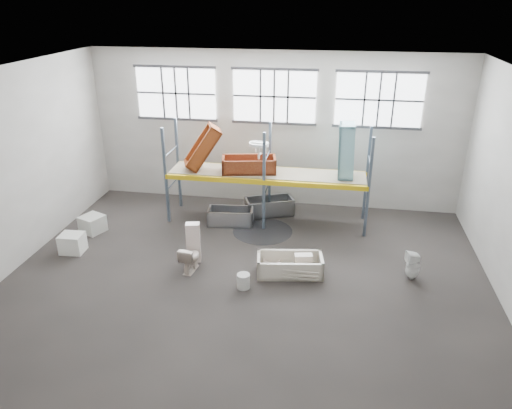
% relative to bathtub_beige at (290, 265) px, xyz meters
% --- Properties ---
extents(floor, '(12.00, 10.00, 0.10)m').
position_rel_bathtub_beige_xyz_m(floor, '(-1.04, -0.47, -0.29)').
color(floor, '#423B38').
rests_on(floor, ground).
extents(ceiling, '(12.00, 10.00, 0.10)m').
position_rel_bathtub_beige_xyz_m(ceiling, '(-1.04, -0.47, 4.81)').
color(ceiling, silver).
rests_on(ceiling, ground).
extents(wall_back, '(12.00, 0.10, 5.00)m').
position_rel_bathtub_beige_xyz_m(wall_back, '(-1.04, 4.58, 2.26)').
color(wall_back, '#A5A19A').
rests_on(wall_back, ground).
extents(wall_front, '(12.00, 0.10, 5.00)m').
position_rel_bathtub_beige_xyz_m(wall_front, '(-1.04, -5.52, 2.26)').
color(wall_front, '#A5A19A').
rests_on(wall_front, ground).
extents(wall_left, '(0.10, 10.00, 5.00)m').
position_rel_bathtub_beige_xyz_m(wall_left, '(-7.09, -0.47, 2.26)').
color(wall_left, '#9F9B92').
rests_on(wall_left, ground).
extents(window_left, '(2.60, 0.04, 1.60)m').
position_rel_bathtub_beige_xyz_m(window_left, '(-4.24, 4.47, 3.36)').
color(window_left, white).
rests_on(window_left, wall_back).
extents(window_mid, '(2.60, 0.04, 1.60)m').
position_rel_bathtub_beige_xyz_m(window_mid, '(-1.04, 4.47, 3.36)').
color(window_mid, white).
rests_on(window_mid, wall_back).
extents(window_right, '(2.60, 0.04, 1.60)m').
position_rel_bathtub_beige_xyz_m(window_right, '(2.16, 4.47, 3.36)').
color(window_right, white).
rests_on(window_right, wall_back).
extents(rack_upright_la, '(0.08, 0.08, 3.00)m').
position_rel_bathtub_beige_xyz_m(rack_upright_la, '(-4.04, 2.43, 1.26)').
color(rack_upright_la, slate).
rests_on(rack_upright_la, floor).
extents(rack_upright_lb, '(0.08, 0.08, 3.00)m').
position_rel_bathtub_beige_xyz_m(rack_upright_lb, '(-4.04, 3.63, 1.26)').
color(rack_upright_lb, slate).
rests_on(rack_upright_lb, floor).
extents(rack_upright_ma, '(0.08, 0.08, 3.00)m').
position_rel_bathtub_beige_xyz_m(rack_upright_ma, '(-1.04, 2.43, 1.26)').
color(rack_upright_ma, slate).
rests_on(rack_upright_ma, floor).
extents(rack_upright_mb, '(0.08, 0.08, 3.00)m').
position_rel_bathtub_beige_xyz_m(rack_upright_mb, '(-1.04, 3.63, 1.26)').
color(rack_upright_mb, slate).
rests_on(rack_upright_mb, floor).
extents(rack_upright_ra, '(0.08, 0.08, 3.00)m').
position_rel_bathtub_beige_xyz_m(rack_upright_ra, '(1.96, 2.43, 1.26)').
color(rack_upright_ra, slate).
rests_on(rack_upright_ra, floor).
extents(rack_upright_rb, '(0.08, 0.08, 3.00)m').
position_rel_bathtub_beige_xyz_m(rack_upright_rb, '(1.96, 3.63, 1.26)').
color(rack_upright_rb, slate).
rests_on(rack_upright_rb, floor).
extents(rack_beam_front, '(6.00, 0.10, 0.14)m').
position_rel_bathtub_beige_xyz_m(rack_beam_front, '(-1.04, 2.43, 1.26)').
color(rack_beam_front, yellow).
rests_on(rack_beam_front, floor).
extents(rack_beam_back, '(6.00, 0.10, 0.14)m').
position_rel_bathtub_beige_xyz_m(rack_beam_back, '(-1.04, 3.63, 1.26)').
color(rack_beam_back, yellow).
rests_on(rack_beam_back, floor).
extents(shelf_deck, '(5.90, 1.10, 0.03)m').
position_rel_bathtub_beige_xyz_m(shelf_deck, '(-1.04, 3.03, 1.34)').
color(shelf_deck, gray).
rests_on(shelf_deck, floor).
extents(wet_patch, '(1.80, 1.80, 0.00)m').
position_rel_bathtub_beige_xyz_m(wet_patch, '(-1.04, 2.23, -0.24)').
color(wet_patch, black).
rests_on(wet_patch, floor).
extents(bathtub_beige, '(1.75, 1.02, 0.49)m').
position_rel_bathtub_beige_xyz_m(bathtub_beige, '(0.00, 0.00, 0.00)').
color(bathtub_beige, beige).
rests_on(bathtub_beige, floor).
extents(cistern_spare, '(0.48, 0.29, 0.43)m').
position_rel_bathtub_beige_xyz_m(cistern_spare, '(0.33, 0.15, 0.04)').
color(cistern_spare, '#F0DAC7').
rests_on(cistern_spare, bathtub_beige).
extents(sink_in_tub, '(0.60, 0.60, 0.16)m').
position_rel_bathtub_beige_xyz_m(sink_in_tub, '(-0.47, 0.17, -0.08)').
color(sink_in_tub, beige).
rests_on(sink_in_tub, bathtub_beige).
extents(toilet_beige, '(0.49, 0.74, 0.71)m').
position_rel_bathtub_beige_xyz_m(toilet_beige, '(-2.54, -0.27, 0.11)').
color(toilet_beige, beige).
rests_on(toilet_beige, floor).
extents(cistern_tall, '(0.40, 0.30, 1.11)m').
position_rel_bathtub_beige_xyz_m(cistern_tall, '(-2.58, 0.21, 0.31)').
color(cistern_tall, beige).
rests_on(cistern_tall, floor).
extents(toilet_white, '(0.42, 0.41, 0.75)m').
position_rel_bathtub_beige_xyz_m(toilet_white, '(3.04, 0.26, 0.13)').
color(toilet_white, white).
rests_on(toilet_white, floor).
extents(steel_tub_left, '(1.43, 0.77, 0.50)m').
position_rel_bathtub_beige_xyz_m(steel_tub_left, '(-2.10, 2.56, 0.01)').
color(steel_tub_left, '#B4B6BC').
rests_on(steel_tub_left, floor).
extents(steel_tub_right, '(1.66, 1.21, 0.55)m').
position_rel_bathtub_beige_xyz_m(steel_tub_right, '(-1.02, 3.46, 0.03)').
color(steel_tub_right, '#A4A7AA').
rests_on(steel_tub_right, floor).
extents(rust_tub_flat, '(1.73, 1.06, 0.45)m').
position_rel_bathtub_beige_xyz_m(rust_tub_flat, '(-1.59, 3.00, 1.58)').
color(rust_tub_flat, brown).
rests_on(rust_tub_flat, shelf_deck).
extents(rust_tub_tilted, '(1.33, 1.05, 1.42)m').
position_rel_bathtub_beige_xyz_m(rust_tub_tilted, '(-3.00, 2.98, 2.05)').
color(rust_tub_tilted, '#9A3D0D').
rests_on(rust_tub_tilted, shelf_deck).
extents(sink_on_shelf, '(0.63, 0.52, 0.52)m').
position_rel_bathtub_beige_xyz_m(sink_on_shelf, '(-1.27, 2.84, 1.85)').
color(sink_on_shelf, white).
rests_on(sink_on_shelf, rust_tub_flat).
extents(blue_tub_upright, '(0.51, 0.75, 1.60)m').
position_rel_bathtub_beige_xyz_m(blue_tub_upright, '(1.27, 3.04, 2.15)').
color(blue_tub_upright, '#83BECA').
rests_on(blue_tub_upright, shelf_deck).
extents(bucket, '(0.34, 0.34, 0.37)m').
position_rel_bathtub_beige_xyz_m(bucket, '(-1.04, -0.83, -0.06)').
color(bucket, beige).
rests_on(bucket, floor).
extents(carton_near, '(0.65, 0.57, 0.53)m').
position_rel_bathtub_beige_xyz_m(carton_near, '(-6.02, 0.12, 0.02)').
color(carton_near, white).
rests_on(carton_near, floor).
extents(carton_far, '(0.79, 0.79, 0.50)m').
position_rel_bathtub_beige_xyz_m(carton_far, '(-6.06, 1.36, 0.01)').
color(carton_far, beige).
rests_on(carton_far, floor).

